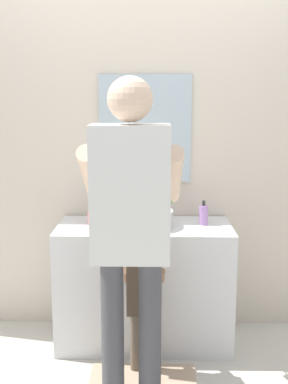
# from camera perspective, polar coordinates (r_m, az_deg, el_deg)

# --- Properties ---
(ground_plane) EXTENTS (14.00, 14.00, 0.00)m
(ground_plane) POSITION_cam_1_polar(r_m,az_deg,el_deg) (3.40, -0.05, -18.85)
(ground_plane) COLOR silver
(back_wall) EXTENTS (4.40, 0.10, 2.70)m
(back_wall) POSITION_cam_1_polar(r_m,az_deg,el_deg) (3.58, 0.15, 5.56)
(back_wall) COLOR beige
(back_wall) RESTS_ON ground
(vanity_cabinet) EXTENTS (1.17, 0.54, 0.83)m
(vanity_cabinet) POSITION_cam_1_polar(r_m,az_deg,el_deg) (3.49, 0.05, -10.45)
(vanity_cabinet) COLOR white
(vanity_cabinet) RESTS_ON ground
(sink_basin) EXTENTS (0.38, 0.38, 0.11)m
(sink_basin) POSITION_cam_1_polar(r_m,az_deg,el_deg) (3.32, 0.04, -2.98)
(sink_basin) COLOR silver
(sink_basin) RESTS_ON vanity_cabinet
(faucet) EXTENTS (0.18, 0.14, 0.18)m
(faucet) POSITION_cam_1_polar(r_m,az_deg,el_deg) (3.54, 0.11, -1.70)
(faucet) COLOR #B7BABF
(faucet) RESTS_ON vanity_cabinet
(toothbrush_cup) EXTENTS (0.07, 0.07, 0.21)m
(toothbrush_cup) POSITION_cam_1_polar(r_m,az_deg,el_deg) (3.38, -5.83, -2.83)
(toothbrush_cup) COLOR #D86666
(toothbrush_cup) RESTS_ON vanity_cabinet
(soap_bottle) EXTENTS (0.06, 0.06, 0.16)m
(soap_bottle) POSITION_cam_1_polar(r_m,az_deg,el_deg) (3.39, 6.79, -2.60)
(soap_bottle) COLOR #B27FC6
(soap_bottle) RESTS_ON vanity_cabinet
(bath_mat) EXTENTS (0.64, 0.40, 0.02)m
(bath_mat) POSITION_cam_1_polar(r_m,az_deg,el_deg) (3.18, -0.15, -20.94)
(bath_mat) COLOR #CCAD8E
(bath_mat) RESTS_ON ground
(child_toddler) EXTENTS (0.26, 0.26, 0.85)m
(child_toddler) POSITION_cam_1_polar(r_m,az_deg,el_deg) (3.08, -0.09, -11.56)
(child_toddler) COLOR #6B5B4C
(child_toddler) RESTS_ON ground
(adult_parent) EXTENTS (0.55, 0.58, 1.79)m
(adult_parent) POSITION_cam_1_polar(r_m,az_deg,el_deg) (2.65, -1.52, -2.48)
(adult_parent) COLOR #47474C
(adult_parent) RESTS_ON ground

